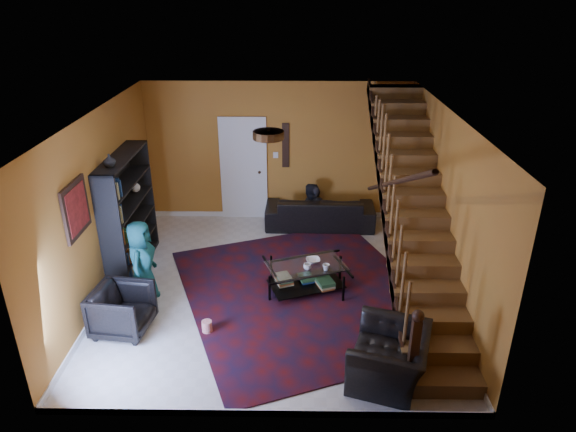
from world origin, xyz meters
name	(u,v)px	position (x,y,z in m)	size (l,w,h in m)	color
floor	(274,286)	(0.00, 0.00, 0.00)	(5.50, 5.50, 0.00)	beige
room	(205,245)	(-1.33, 1.33, 0.05)	(5.50, 5.50, 5.50)	#A86325
staircase	(413,208)	(2.12, 0.00, 1.40)	(0.95, 5.02, 3.18)	brown
bookshelf	(129,216)	(-2.40, 0.60, 0.96)	(0.35, 1.80, 2.00)	black
door	(244,170)	(-0.70, 2.73, 1.02)	(0.82, 0.05, 2.05)	silver
framed_picture	(76,209)	(-2.57, -0.90, 1.75)	(0.04, 0.74, 0.74)	maroon
wall_hanging	(286,145)	(0.15, 2.73, 1.55)	(0.14, 0.03, 0.90)	black
ceiling_fixture	(268,135)	(0.00, -0.80, 2.74)	(0.40, 0.40, 0.10)	#3F2814
rug	(305,293)	(0.50, -0.19, 0.01)	(3.54, 4.05, 0.02)	#440C0E
sofa	(320,211)	(0.84, 2.30, 0.31)	(2.16, 0.84, 0.63)	black
armchair_left	(122,310)	(-2.05, -1.18, 0.34)	(0.73, 0.75, 0.69)	black
armchair_right	(389,357)	(1.50, -2.10, 0.33)	(1.02, 0.89, 0.67)	black
person_adult_a	(313,215)	(0.71, 2.35, 0.20)	(0.48, 0.31, 1.31)	black
person_adult_b	(309,215)	(0.64, 2.35, 0.22)	(0.65, 0.51, 1.34)	black
person_child	(142,263)	(-1.95, -0.42, 0.67)	(0.65, 0.42, 1.33)	#18575B
coffee_table	(306,276)	(0.52, -0.10, 0.26)	(1.36, 1.07, 0.45)	black
cup_a	(307,267)	(0.54, -0.23, 0.50)	(0.12, 0.12, 0.10)	#999999
cup_b	(326,267)	(0.82, -0.24, 0.50)	(0.11, 0.11, 0.10)	#999999
bowl	(313,260)	(0.63, 0.01, 0.48)	(0.22, 0.22, 0.05)	#999999
vase	(109,160)	(-2.41, 0.10, 2.10)	(0.18, 0.18, 0.19)	#999999
popcorn_bucket	(207,326)	(-0.88, -1.21, 0.10)	(0.14, 0.14, 0.16)	red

